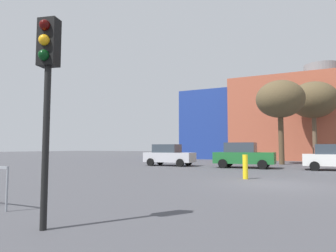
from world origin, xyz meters
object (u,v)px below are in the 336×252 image
Objects in this scene: traffic_light_near_left at (47,72)px; bare_tree_0 at (313,100)px; parked_car_0 at (169,155)px; parked_car_2 at (334,157)px; parked_car_1 at (243,155)px; bare_tree_1 at (280,100)px; bollard_yellow_0 at (245,167)px.

bare_tree_0 is (5.33, 28.94, 3.45)m from traffic_light_near_left.
parked_car_0 is 1.03× the size of parked_car_2.
parked_car_1 is 0.57× the size of bare_tree_1.
parked_car_2 is 18.97m from traffic_light_near_left.
parked_car_0 is at bearing -180.00° from parked_car_1.
traffic_light_near_left is 0.52× the size of bare_tree_1.
bare_tree_0 is at bearing 93.80° from parked_car_2.
parked_car_2 reaches higher than bollard_yellow_0.
traffic_light_near_left is 3.40× the size of bollard_yellow_0.
traffic_light_near_left is 29.62m from bare_tree_0.
bollard_yellow_0 is (-3.58, -18.78, -5.72)m from bare_tree_0.
bollard_yellow_0 is at bearing -100.80° from bare_tree_0.
bare_tree_0 is at bearing 65.31° from parked_car_1.
bare_tree_0 is 1.09× the size of bare_tree_1.
bare_tree_0 is at bearing 44.93° from parked_car_0.
traffic_light_near_left reaches higher than bollard_yellow_0.
bare_tree_1 is at bearing 68.81° from parked_car_1.
parked_car_1 is 3.74× the size of bollard_yellow_0.
parked_car_0 is 0.54× the size of bare_tree_1.
parked_car_0 is 6.01m from parked_car_1.
traffic_light_near_left is 0.47× the size of bare_tree_0.
parked_car_1 reaches higher than bollard_yellow_0.
bare_tree_0 reaches higher than bollard_yellow_0.
traffic_light_near_left is (-0.24, -17.86, 1.93)m from parked_car_1.
parked_car_1 reaches higher than parked_car_2.
bare_tree_0 is 7.19× the size of bollard_yellow_0.
parked_car_1 is 7.91m from bare_tree_1.
bollard_yellow_0 is (1.74, 10.16, -2.28)m from traffic_light_near_left.
bare_tree_1 is (2.26, 5.83, 4.84)m from parked_car_1.
bare_tree_0 is at bearing 156.66° from traffic_light_near_left.
parked_car_1 is at bearing 0.00° from parked_car_0.
bollard_yellow_0 is (-4.32, -7.71, -0.28)m from parked_car_2.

